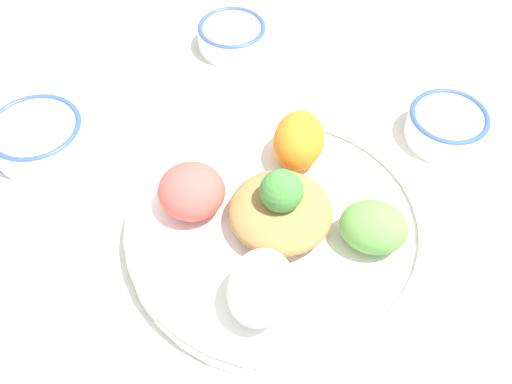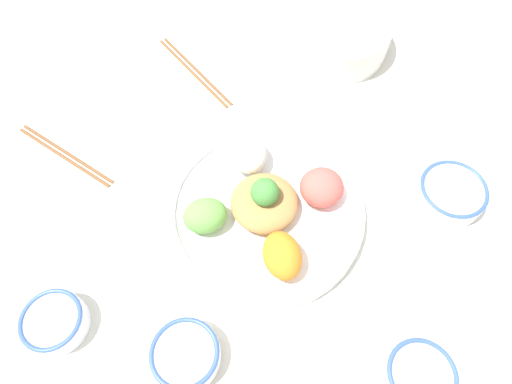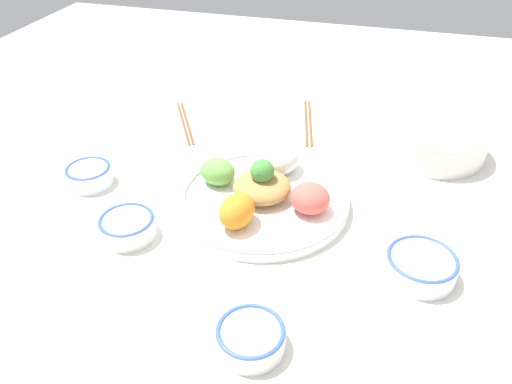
% 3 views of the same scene
% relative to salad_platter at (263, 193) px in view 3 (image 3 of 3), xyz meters
% --- Properties ---
extents(ground_plane, '(2.40, 2.40, 0.00)m').
position_rel_salad_platter_xyz_m(ground_plane, '(-0.01, 0.02, -0.03)').
color(ground_plane, silver).
extents(salad_platter, '(0.34, 0.34, 0.10)m').
position_rel_salad_platter_xyz_m(salad_platter, '(0.00, 0.00, 0.00)').
color(salad_platter, white).
rests_on(salad_platter, ground_plane).
extents(sauce_bowl_red, '(0.09, 0.09, 0.04)m').
position_rel_salad_platter_xyz_m(sauce_bowl_red, '(0.03, -0.37, -0.00)').
color(sauce_bowl_red, white).
rests_on(sauce_bowl_red, ground_plane).
extents(rice_bowl_blue, '(0.10, 0.10, 0.04)m').
position_rel_salad_platter_xyz_m(rice_bowl_blue, '(0.33, 0.07, -0.01)').
color(rice_bowl_blue, white).
rests_on(rice_bowl_blue, ground_plane).
extents(sauce_bowl_dark, '(0.10, 0.10, 0.04)m').
position_rel_salad_platter_xyz_m(sauce_bowl_dark, '(0.16, -0.21, -0.00)').
color(sauce_bowl_dark, white).
rests_on(sauce_bowl_dark, ground_plane).
extents(rice_bowl_plain, '(0.12, 0.12, 0.04)m').
position_rel_salad_platter_xyz_m(rice_bowl_plain, '(0.12, 0.30, -0.00)').
color(rice_bowl_plain, white).
rests_on(rice_bowl_plain, ground_plane).
extents(side_serving_bowl, '(0.22, 0.22, 0.07)m').
position_rel_salad_platter_xyz_m(side_serving_bowl, '(-0.29, 0.33, 0.01)').
color(side_serving_bowl, silver).
rests_on(side_serving_bowl, ground_plane).
extents(chopsticks_pair_near, '(0.21, 0.13, 0.01)m').
position_rel_salad_platter_xyz_m(chopsticks_pair_near, '(-0.28, -0.28, -0.02)').
color(chopsticks_pair_near, brown).
rests_on(chopsticks_pair_near, ground_plane).
extents(chopsticks_pair_far, '(0.25, 0.07, 0.01)m').
position_rel_salad_platter_xyz_m(chopsticks_pair_far, '(-0.37, 0.02, -0.02)').
color(chopsticks_pair_far, brown).
rests_on(chopsticks_pair_far, ground_plane).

